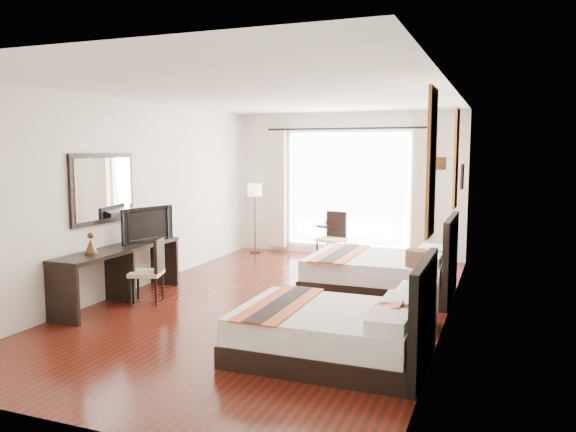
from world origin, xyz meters
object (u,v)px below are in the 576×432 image
(nightstand, at_px, (417,307))
(vase, at_px, (415,284))
(floor_lamp, at_px, (255,195))
(window_chair, at_px, (332,248))
(bed_far, at_px, (384,272))
(fruit_bowl, at_px, (330,223))
(bed_near, at_px, (337,331))
(side_table, at_px, (331,242))
(table_lamp, at_px, (417,261))
(television, at_px, (144,224))
(console_desk, at_px, (120,275))
(desk_chair, at_px, (148,283))

(nightstand, relative_size, vase, 4.07)
(floor_lamp, distance_m, window_chair, 2.03)
(bed_far, relative_size, nightstand, 3.91)
(fruit_bowl, bearing_deg, bed_near, -72.35)
(bed_far, bearing_deg, floor_lamp, 143.88)
(nightstand, bearing_deg, bed_far, 114.40)
(bed_far, height_order, side_table, bed_far)
(bed_near, xyz_separation_m, table_lamp, (0.58, 1.28, 0.51))
(floor_lamp, bearing_deg, fruit_bowl, -1.57)
(table_lamp, height_order, fruit_bowl, table_lamp)
(television, bearing_deg, console_desk, -165.37)
(bed_near, bearing_deg, window_chair, 107.30)
(console_desk, relative_size, fruit_bowl, 9.32)
(window_chair, bearing_deg, nightstand, 45.51)
(bed_near, height_order, side_table, bed_near)
(console_desk, bearing_deg, desk_chair, 13.66)
(nightstand, xyz_separation_m, table_lamp, (-0.03, 0.05, 0.53))
(vase, relative_size, floor_lamp, 0.09)
(console_desk, bearing_deg, television, 87.92)
(nightstand, height_order, desk_chair, desk_chair)
(bed_far, bearing_deg, bed_near, -88.27)
(television, height_order, floor_lamp, floor_lamp)
(table_lamp, height_order, desk_chair, table_lamp)
(nightstand, bearing_deg, console_desk, -175.96)
(bed_near, relative_size, television, 2.14)
(table_lamp, xyz_separation_m, floor_lamp, (-3.75, 3.73, 0.39))
(desk_chair, bearing_deg, table_lamp, 164.84)
(vase, relative_size, desk_chair, 0.15)
(bed_far, relative_size, side_table, 3.09)
(bed_near, bearing_deg, floor_lamp, 122.34)
(nightstand, relative_size, desk_chair, 0.60)
(desk_chair, xyz_separation_m, side_table, (1.41, 3.89, 0.06))
(floor_lamp, bearing_deg, bed_far, -36.12)
(bed_far, relative_size, floor_lamp, 1.47)
(bed_near, height_order, table_lamp, bed_near)
(table_lamp, height_order, console_desk, table_lamp)
(side_table, bearing_deg, table_lamp, -59.72)
(bed_far, bearing_deg, vase, -67.93)
(vase, bearing_deg, bed_near, -119.46)
(table_lamp, xyz_separation_m, television, (-3.91, 0.22, 0.22))
(vase, height_order, window_chair, window_chair)
(desk_chair, bearing_deg, vase, 161.41)
(television, bearing_deg, fruit_bowl, -10.09)
(bed_far, xyz_separation_m, television, (-3.25, -1.26, 0.71))
(nightstand, distance_m, window_chair, 3.88)
(bed_near, xyz_separation_m, side_table, (-1.55, 4.93, 0.06))
(console_desk, xyz_separation_m, television, (0.02, 0.55, 0.63))
(bed_near, distance_m, fruit_bowl, 5.23)
(bed_far, distance_m, television, 3.55)
(bed_far, xyz_separation_m, table_lamp, (0.67, -1.48, 0.49))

